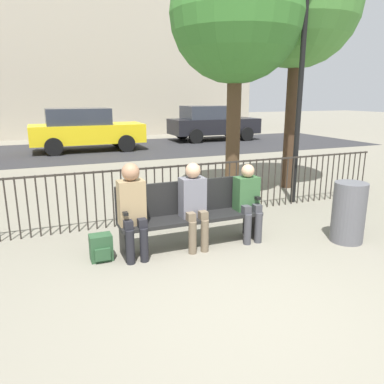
{
  "coord_description": "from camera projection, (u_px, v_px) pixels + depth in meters",
  "views": [
    {
      "loc": [
        -1.89,
        -2.89,
        2.08
      ],
      "look_at": [
        0.0,
        1.69,
        0.8
      ],
      "focal_mm": 35.0,
      "sensor_mm": 36.0,
      "label": 1
    }
  ],
  "objects": [
    {
      "name": "ground_plane",
      "position": [
        255.0,
        306.0,
        3.81
      ],
      "size": [
        80.0,
        80.0,
        0.0
      ],
      "primitive_type": "plane",
      "color": "gray"
    },
    {
      "name": "park_bench",
      "position": [
        190.0,
        211.0,
        5.27
      ],
      "size": [
        2.04,
        0.45,
        0.92
      ],
      "color": "black",
      "rests_on": "ground"
    },
    {
      "name": "seated_person_0",
      "position": [
        132.0,
        206.0,
        4.79
      ],
      "size": [
        0.34,
        0.39,
        1.26
      ],
      "color": "black",
      "rests_on": "ground"
    },
    {
      "name": "seated_person_1",
      "position": [
        194.0,
        202.0,
        5.11
      ],
      "size": [
        0.34,
        0.39,
        1.21
      ],
      "color": "brown",
      "rests_on": "ground"
    },
    {
      "name": "seated_person_2",
      "position": [
        248.0,
        198.0,
        5.44
      ],
      "size": [
        0.34,
        0.39,
        1.13
      ],
      "color": "#3D3D42",
      "rests_on": "ground"
    },
    {
      "name": "backpack",
      "position": [
        101.0,
        248.0,
        4.84
      ],
      "size": [
        0.28,
        0.25,
        0.35
      ],
      "color": "#284C2D",
      "rests_on": "ground"
    },
    {
      "name": "fence_railing",
      "position": [
        163.0,
        189.0,
        6.29
      ],
      "size": [
        9.01,
        0.03,
        0.95
      ],
      "color": "#2D2823",
      "rests_on": "ground"
    },
    {
      "name": "tree_1",
      "position": [
        236.0,
        16.0,
        7.08
      ],
      "size": [
        2.55,
        2.55,
        4.85
      ],
      "color": "#4C3823",
      "rests_on": "ground"
    },
    {
      "name": "tree_2",
      "position": [
        298.0,
        6.0,
        7.82
      ],
      "size": [
        2.58,
        2.58,
        5.22
      ],
      "color": "#422D1E",
      "rests_on": "ground"
    },
    {
      "name": "lamp_post",
      "position": [
        302.0,
        61.0,
        6.89
      ],
      "size": [
        0.28,
        0.28,
        4.14
      ],
      "color": "black",
      "rests_on": "ground"
    },
    {
      "name": "street_surface",
      "position": [
        91.0,
        151.0,
        14.55
      ],
      "size": [
        24.0,
        6.0,
        0.01
      ],
      "color": "#2B2B2D",
      "rests_on": "ground"
    },
    {
      "name": "parked_car_0",
      "position": [
        85.0,
        129.0,
        14.31
      ],
      "size": [
        4.2,
        1.94,
        1.62
      ],
      "color": "yellow",
      "rests_on": "ground"
    },
    {
      "name": "parked_car_1",
      "position": [
        212.0,
        122.0,
        17.78
      ],
      "size": [
        4.2,
        1.94,
        1.62
      ],
      "color": "black",
      "rests_on": "ground"
    },
    {
      "name": "trash_bin",
      "position": [
        349.0,
        212.0,
        5.41
      ],
      "size": [
        0.47,
        0.47,
        0.88
      ],
      "color": "#56565B",
      "rests_on": "ground"
    }
  ]
}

